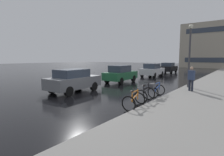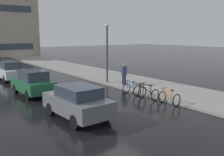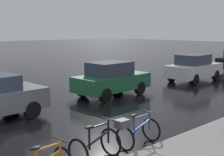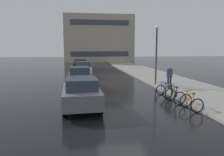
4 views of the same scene
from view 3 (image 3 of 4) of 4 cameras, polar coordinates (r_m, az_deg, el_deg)
name	(u,v)px [view 3 (image 3 of 4)]	position (r m, az deg, el deg)	size (l,w,h in m)	color
ground_plane	(1,139)	(10.01, -19.58, -10.44)	(140.00, 140.00, 0.00)	black
bicycle_second	(95,146)	(7.78, -3.08, -12.36)	(0.80, 1.17, 1.02)	black
bicycle_third	(135,130)	(8.68, 4.19, -9.54)	(0.70, 1.41, 0.95)	black
car_green	(111,79)	(15.09, -0.11, -0.17)	(1.88, 3.92, 1.67)	#1E6038
car_white	(194,68)	(20.07, 14.76, 1.82)	(1.91, 4.05, 1.67)	silver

